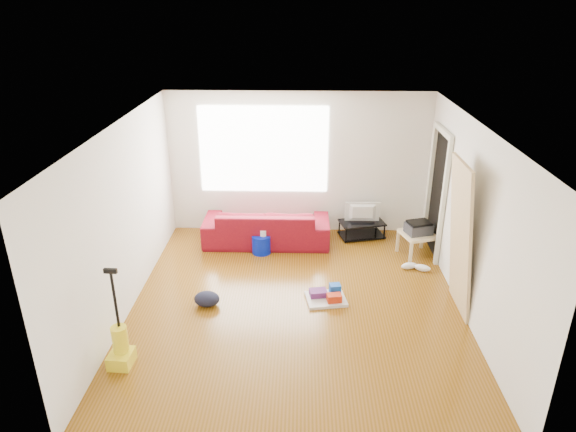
{
  "coord_description": "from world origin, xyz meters",
  "views": [
    {
      "loc": [
        0.06,
        -6.02,
        3.95
      ],
      "look_at": [
        -0.13,
        0.6,
        1.08
      ],
      "focal_mm": 32.0,
      "sensor_mm": 36.0,
      "label": 1
    }
  ],
  "objects_px": {
    "vacuum": "(120,347)",
    "cleaning_tray": "(327,296)",
    "sofa": "(267,242)",
    "side_table": "(418,237)",
    "tv_stand": "(362,229)",
    "bucket": "(262,253)",
    "backpack": "(207,305)"
  },
  "relations": [
    {
      "from": "bucket",
      "to": "vacuum",
      "type": "bearing_deg",
      "value": -116.42
    },
    {
      "from": "bucket",
      "to": "backpack",
      "type": "height_order",
      "value": "bucket"
    },
    {
      "from": "bucket",
      "to": "vacuum",
      "type": "distance_m",
      "value": 3.17
    },
    {
      "from": "tv_stand",
      "to": "vacuum",
      "type": "height_order",
      "value": "vacuum"
    },
    {
      "from": "tv_stand",
      "to": "bucket",
      "type": "bearing_deg",
      "value": -172.9
    },
    {
      "from": "tv_stand",
      "to": "bucket",
      "type": "relative_size",
      "value": 2.72
    },
    {
      "from": "vacuum",
      "to": "sofa",
      "type": "bearing_deg",
      "value": 68.97
    },
    {
      "from": "backpack",
      "to": "bucket",
      "type": "bearing_deg",
      "value": 72.88
    },
    {
      "from": "vacuum",
      "to": "cleaning_tray",
      "type": "bearing_deg",
      "value": 33.66
    },
    {
      "from": "backpack",
      "to": "sofa",
      "type": "bearing_deg",
      "value": 75.3
    },
    {
      "from": "sofa",
      "to": "side_table",
      "type": "distance_m",
      "value": 2.54
    },
    {
      "from": "sofa",
      "to": "side_table",
      "type": "bearing_deg",
      "value": 170.27
    },
    {
      "from": "tv_stand",
      "to": "bucket",
      "type": "xyz_separation_m",
      "value": [
        -1.72,
        -0.67,
        -0.15
      ]
    },
    {
      "from": "tv_stand",
      "to": "cleaning_tray",
      "type": "relative_size",
      "value": 1.39
    },
    {
      "from": "bucket",
      "to": "cleaning_tray",
      "type": "height_order",
      "value": "cleaning_tray"
    },
    {
      "from": "sofa",
      "to": "side_table",
      "type": "relative_size",
      "value": 3.44
    },
    {
      "from": "side_table",
      "to": "cleaning_tray",
      "type": "bearing_deg",
      "value": -137.63
    },
    {
      "from": "tv_stand",
      "to": "sofa",
      "type": "bearing_deg",
      "value": 175.2
    },
    {
      "from": "backpack",
      "to": "side_table",
      "type": "bearing_deg",
      "value": 30.74
    },
    {
      "from": "side_table",
      "to": "cleaning_tray",
      "type": "xyz_separation_m",
      "value": [
        -1.52,
        -1.38,
        -0.28
      ]
    },
    {
      "from": "tv_stand",
      "to": "bucket",
      "type": "height_order",
      "value": "tv_stand"
    },
    {
      "from": "bucket",
      "to": "cleaning_tray",
      "type": "xyz_separation_m",
      "value": [
        1.03,
        -1.41,
        0.06
      ]
    },
    {
      "from": "backpack",
      "to": "vacuum",
      "type": "bearing_deg",
      "value": -117.2
    },
    {
      "from": "sofa",
      "to": "tv_stand",
      "type": "relative_size",
      "value": 2.53
    },
    {
      "from": "sofa",
      "to": "cleaning_tray",
      "type": "height_order",
      "value": "sofa"
    },
    {
      "from": "side_table",
      "to": "cleaning_tray",
      "type": "relative_size",
      "value": 1.02
    },
    {
      "from": "sofa",
      "to": "side_table",
      "type": "xyz_separation_m",
      "value": [
        2.48,
        -0.43,
        0.34
      ]
    },
    {
      "from": "bucket",
      "to": "backpack",
      "type": "xyz_separation_m",
      "value": [
        -0.63,
        -1.59,
        0.0
      ]
    },
    {
      "from": "cleaning_tray",
      "to": "backpack",
      "type": "distance_m",
      "value": 1.67
    },
    {
      "from": "side_table",
      "to": "backpack",
      "type": "bearing_deg",
      "value": -153.9
    },
    {
      "from": "sofa",
      "to": "vacuum",
      "type": "distance_m",
      "value": 3.55
    },
    {
      "from": "sofa",
      "to": "side_table",
      "type": "height_order",
      "value": "side_table"
    }
  ]
}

